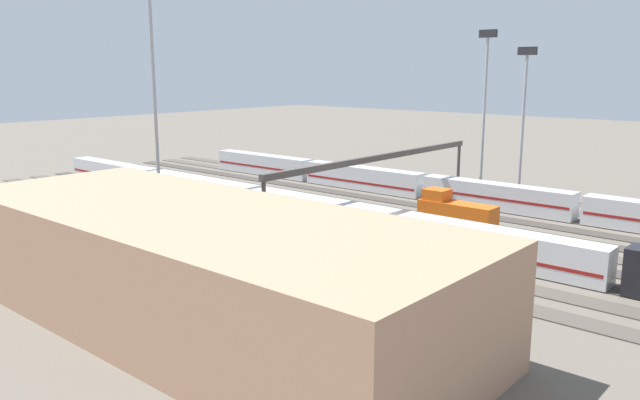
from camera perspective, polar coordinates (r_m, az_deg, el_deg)
ground_plane at (r=88.64m, az=5.49°, el=-1.58°), size 400.00×400.00×0.00m
track_bed_0 at (r=105.24m, az=11.82°, el=0.37°), size 140.00×2.80×0.12m
track_bed_1 at (r=100.97m, az=10.43°, el=-0.05°), size 140.00×2.80×0.12m
track_bed_2 at (r=96.77m, az=8.93°, el=-0.51°), size 140.00×2.80×0.12m
track_bed_3 at (r=92.65m, az=7.28°, el=-1.00°), size 140.00×2.80×0.12m
track_bed_4 at (r=88.63m, az=5.49°, el=-1.54°), size 140.00×2.80×0.12m
track_bed_5 at (r=84.70m, az=3.53°, el=-2.13°), size 140.00×2.80×0.12m
track_bed_6 at (r=80.90m, az=1.37°, el=-2.77°), size 140.00×2.80×0.12m
track_bed_7 at (r=77.23m, az=-0.99°, el=-3.47°), size 140.00×2.80×0.12m
track_bed_8 at (r=73.71m, az=-3.59°, el=-4.23°), size 140.00×2.80×0.12m
train_on_track_1 at (r=101.81m, az=9.32°, el=1.19°), size 95.60×3.06×3.80m
train_on_track_6 at (r=83.28m, az=-1.01°, el=-0.93°), size 114.80×3.06×4.40m
train_on_track_4 at (r=82.28m, az=12.00°, el=-1.28°), size 10.00×3.00×5.00m
light_mast_0 at (r=104.97m, az=14.58°, el=9.41°), size 2.80×0.70×26.18m
light_mast_2 at (r=101.85m, az=17.81°, el=8.32°), size 2.80×0.70×23.44m
light_mast_3 at (r=84.60m, az=-14.70°, el=10.86°), size 2.80×0.70×31.36m
signal_gantry at (r=87.41m, az=5.38°, el=3.44°), size 0.70×45.00×8.80m
maintenance_shed at (r=52.47m, az=-10.98°, el=-5.86°), size 48.36×18.12×9.24m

